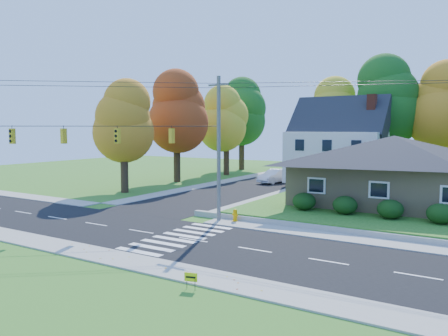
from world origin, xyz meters
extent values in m
plane|color=#3D7923|center=(0.00, 0.00, 0.00)|extent=(120.00, 120.00, 0.00)
cube|color=black|center=(0.00, 0.00, 0.01)|extent=(90.00, 8.00, 0.02)
cube|color=black|center=(-8.00, 26.00, 0.01)|extent=(8.00, 44.00, 0.02)
cube|color=#9C9A90|center=(0.00, 5.00, 0.04)|extent=(90.00, 2.00, 0.08)
cube|color=#9C9A90|center=(0.00, -5.00, 0.04)|extent=(90.00, 2.00, 0.08)
cube|color=tan|center=(8.00, 16.00, 2.10)|extent=(14.00, 10.00, 3.20)
pyramid|color=#26262B|center=(8.00, 16.00, 4.80)|extent=(14.60, 10.60, 2.20)
cube|color=silver|center=(0.00, 28.00, 3.30)|extent=(10.00, 8.00, 5.60)
pyramid|color=#26262B|center=(0.00, 28.00, 7.30)|extent=(10.40, 8.40, 2.40)
cube|color=brown|center=(3.50, 28.00, 5.30)|extent=(0.90, 0.90, 9.60)
ellipsoid|color=#163A10|center=(3.00, 9.80, 1.14)|extent=(1.70, 1.70, 1.27)
ellipsoid|color=#163A10|center=(6.00, 9.80, 1.14)|extent=(1.70, 1.70, 1.27)
ellipsoid|color=#163A10|center=(9.00, 9.80, 1.14)|extent=(1.70, 1.70, 1.27)
ellipsoid|color=#163A10|center=(12.00, 9.80, 1.14)|extent=(1.70, 1.70, 1.27)
cylinder|color=#666059|center=(-1.50, 5.20, 5.00)|extent=(0.26, 0.26, 10.00)
cube|color=#666059|center=(-1.50, 5.20, 9.40)|extent=(1.60, 0.12, 0.12)
cube|color=gold|center=(-12.00, -3.20, 5.95)|extent=(0.34, 0.26, 1.00)
cube|color=gold|center=(-9.50, -1.20, 5.95)|extent=(0.26, 0.34, 1.00)
cube|color=gold|center=(-6.80, 0.95, 5.95)|extent=(0.34, 0.26, 1.00)
cube|color=gold|center=(-4.00, 3.20, 5.95)|extent=(0.26, 0.34, 1.00)
cylinder|color=black|center=(-8.00, 0.00, 6.60)|extent=(13.02, 10.43, 0.04)
cylinder|color=#3F2A19|center=(-2.00, 34.00, 3.20)|extent=(0.80, 0.80, 5.40)
sphere|color=gold|center=(-2.00, 34.00, 7.10)|extent=(6.72, 6.72, 6.72)
sphere|color=gold|center=(-2.00, 34.00, 8.78)|extent=(5.91, 5.91, 5.91)
sphere|color=gold|center=(-2.00, 34.00, 10.46)|extent=(5.11, 5.11, 5.11)
cylinder|color=#3F2A19|center=(4.00, 33.00, 3.65)|extent=(0.86, 0.86, 6.30)
sphere|color=#205D1A|center=(4.00, 33.00, 8.20)|extent=(7.84, 7.84, 7.84)
sphere|color=#205D1A|center=(4.00, 33.00, 10.16)|extent=(6.90, 6.90, 6.90)
sphere|color=#205D1A|center=(4.00, 33.00, 12.12)|extent=(5.96, 5.96, 5.96)
cylinder|color=#3F2A19|center=(10.00, 34.00, 3.43)|extent=(0.83, 0.83, 5.85)
sphere|color=orange|center=(10.00, 34.00, 7.65)|extent=(7.28, 7.28, 7.28)
sphere|color=orange|center=(10.00, 34.00, 9.47)|extent=(6.41, 6.41, 6.41)
sphere|color=orange|center=(10.00, 34.00, 11.29)|extent=(5.53, 5.53, 5.53)
cylinder|color=#3F2A19|center=(-17.00, 12.00, 2.48)|extent=(0.77, 0.77, 4.95)
sphere|color=orange|center=(-17.00, 12.00, 6.05)|extent=(6.16, 6.16, 6.16)
sphere|color=orange|center=(-17.00, 12.00, 7.59)|extent=(5.42, 5.42, 5.42)
sphere|color=orange|center=(-17.00, 12.00, 9.13)|extent=(4.68, 4.68, 4.68)
cylinder|color=#3F2A19|center=(-18.00, 22.00, 2.93)|extent=(0.83, 0.83, 5.85)
sphere|color=#A43C14|center=(-18.00, 22.00, 7.15)|extent=(7.28, 7.28, 7.28)
sphere|color=#A43C14|center=(-18.00, 22.00, 8.97)|extent=(6.41, 6.41, 6.41)
sphere|color=#A43C14|center=(-18.00, 22.00, 10.79)|extent=(5.53, 5.53, 5.53)
cylinder|color=#3F2A19|center=(-17.00, 32.00, 2.70)|extent=(0.80, 0.80, 5.40)
sphere|color=gold|center=(-17.00, 32.00, 6.60)|extent=(6.72, 6.72, 6.72)
sphere|color=gold|center=(-17.00, 32.00, 8.28)|extent=(5.91, 5.91, 5.91)
sphere|color=gold|center=(-17.00, 32.00, 9.96)|extent=(5.11, 5.11, 5.11)
cylinder|color=#3F2A19|center=(-19.00, 40.00, 3.15)|extent=(0.86, 0.86, 6.30)
sphere|color=#205D1A|center=(-19.00, 40.00, 7.70)|extent=(7.84, 7.84, 7.84)
sphere|color=#205D1A|center=(-19.00, 40.00, 9.66)|extent=(6.90, 6.90, 6.90)
sphere|color=#205D1A|center=(-19.00, 40.00, 11.62)|extent=(5.96, 5.96, 5.96)
imported|color=white|center=(-7.19, 26.91, 0.83)|extent=(2.76, 5.20, 1.63)
cylinder|color=#E09901|center=(-0.35, 5.48, 0.06)|extent=(0.41, 0.41, 0.11)
cylinder|color=#E09901|center=(-0.35, 5.48, 0.40)|extent=(0.27, 0.27, 0.63)
sphere|color=#E09901|center=(-0.35, 5.48, 0.78)|extent=(0.30, 0.30, 0.30)
cylinder|color=#E09901|center=(-0.35, 5.48, 0.51)|extent=(0.53, 0.33, 0.14)
cylinder|color=black|center=(4.23, -6.40, 0.23)|extent=(0.02, 0.02, 0.46)
cylinder|color=black|center=(4.64, -6.40, 0.23)|extent=(0.02, 0.02, 0.46)
cube|color=yellow|center=(4.43, -6.40, 0.50)|extent=(0.54, 0.17, 0.37)
camera|label=1|loc=(14.40, -20.22, 6.41)|focal=35.00mm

